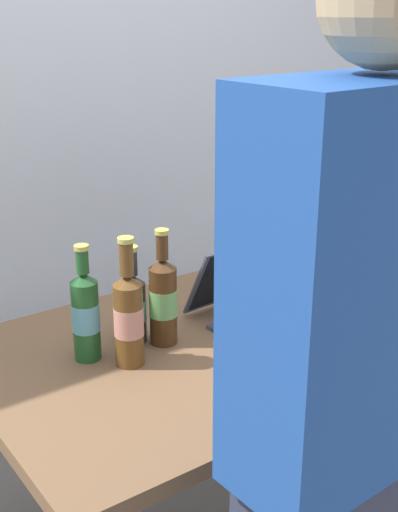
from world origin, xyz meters
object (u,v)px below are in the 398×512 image
object	(u,v)px
beer_bottle_brown	(132,305)
beer_bottle_amber	(86,314)
person_figure	(348,444)
beer_bottle_green	(163,299)
laptop	(264,302)
beer_bottle_dark	(129,316)

from	to	relation	value
beer_bottle_brown	beer_bottle_amber	size ratio (longest dim) A/B	0.88
beer_bottle_brown	person_figure	world-z (taller)	person_figure
beer_bottle_brown	beer_bottle_green	distance (m)	0.09
laptop	beer_bottle_brown	size ratio (longest dim) A/B	1.38
laptop	person_figure	bearing A→B (deg)	-121.00
laptop	person_figure	distance (m)	0.83
beer_bottle_brown	beer_bottle_dark	size ratio (longest dim) A/B	0.80
beer_bottle_brown	beer_bottle_dark	bearing A→B (deg)	-124.27
beer_bottle_brown	beer_bottle_amber	xyz separation A→B (m)	(-0.15, -0.02, 0.02)
person_figure	laptop	bearing A→B (deg)	59.00
beer_bottle_brown	beer_bottle_amber	distance (m)	0.15
laptop	person_figure	xyz separation A→B (m)	(-0.43, -0.71, 0.10)
beer_bottle_brown	beer_bottle_dark	distance (m)	0.13
beer_bottle_green	person_figure	world-z (taller)	person_figure
person_figure	beer_bottle_green	bearing A→B (deg)	81.94
beer_bottle_dark	beer_bottle_green	xyz separation A→B (m)	(0.13, 0.05, -0.00)
laptop	beer_bottle_dark	xyz separation A→B (m)	(-0.45, -0.01, 0.08)
laptop	beer_bottle_amber	size ratio (longest dim) A/B	1.22
laptop	beer_bottle_green	world-z (taller)	beer_bottle_green
beer_bottle_amber	beer_bottle_brown	bearing A→B (deg)	5.92
beer_bottle_amber	beer_bottle_dark	bearing A→B (deg)	-50.11
beer_bottle_green	beer_bottle_dark	bearing A→B (deg)	-159.97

